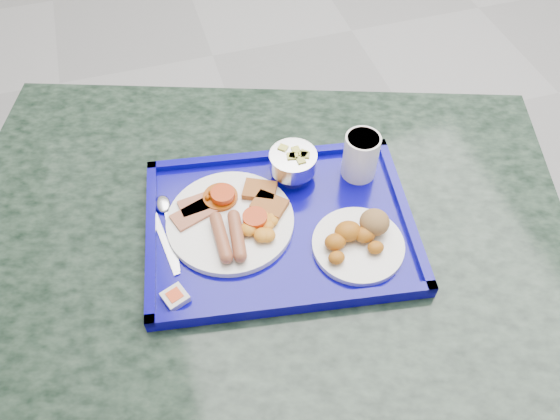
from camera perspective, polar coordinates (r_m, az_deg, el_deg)
The scene contains 10 objects.
floor at distance 2.25m, azimuth 13.73°, elevation 8.69°, with size 6.00×6.00×0.00m, color gray.
table at distance 1.14m, azimuth -1.78°, elevation -6.67°, with size 1.30×1.07×0.70m.
tray at distance 0.98m, azimuth 0.00°, elevation -1.67°, with size 0.52×0.41×0.03m.
main_plate at distance 0.97m, azimuth -4.82°, elevation -0.99°, with size 0.23×0.23×0.04m.
bread_plate at distance 0.94m, azimuth 8.30°, elevation -2.96°, with size 0.16×0.16×0.05m.
fruit_bowl at distance 1.01m, azimuth 1.39°, elevation 5.06°, with size 0.09×0.09×0.06m.
juice_cup at distance 1.02m, azimuth 8.44°, elevation 5.75°, with size 0.07×0.07×0.09m.
spoon at distance 1.00m, azimuth -11.91°, elevation -0.40°, with size 0.03×0.17×0.01m.
knife at distance 0.97m, azimuth -12.07°, elevation -2.98°, with size 0.01×0.16×0.00m, color silver.
jam_packet at distance 0.90m, azimuth -10.90°, elevation -8.92°, with size 0.05×0.05×0.01m.
Camera 1 is at (-0.97, -1.38, 1.49)m, focal length 35.00 mm.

